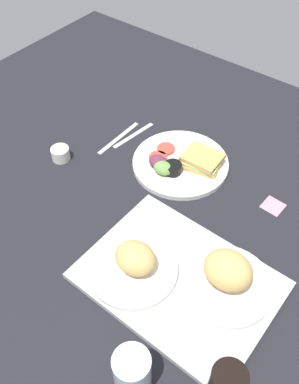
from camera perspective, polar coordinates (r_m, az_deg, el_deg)
The scene contains 10 objects.
ground_plane at distance 121.88cm, azimuth 1.61°, elevation -1.34°, with size 190.00×150.00×3.00cm, color black.
serving_tray at distance 104.48cm, azimuth 3.89°, elevation -11.67°, with size 45.00×33.00×1.60cm, color #B2B2AD.
bread_plate_near at distance 101.44cm, azimuth 10.35°, elevation -11.03°, with size 21.81×21.81×9.34cm.
bread_plate_far at distance 102.57cm, azimuth -2.09°, elevation -9.58°, with size 21.79×21.79×8.29cm.
plate_with_salad at distance 128.73cm, azimuth 4.31°, elevation 3.92°, with size 29.08×29.08×5.40cm.
drinking_glass at distance 89.45cm, azimuth -2.32°, elevation -23.05°, with size 7.49×7.49×12.30cm, color silver.
espresso_cup at distance 133.67cm, azimuth -11.83°, elevation 5.05°, with size 5.60×5.60×4.00cm, color silver.
fork at distance 140.24cm, azimuth -2.15°, elevation 7.62°, with size 17.00×1.40×0.50cm, color #B7B7BC.
knife at distance 139.49cm, azimuth -4.16°, elevation 7.25°, with size 19.00×1.40×0.50cm, color #B7B7BC.
sticky_note at distance 123.73cm, azimuth 16.21°, elevation -1.79°, with size 5.60×5.60×0.12cm, color pink.
Camera 1 is at (-46.08, 65.20, 90.58)cm, focal length 39.84 mm.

